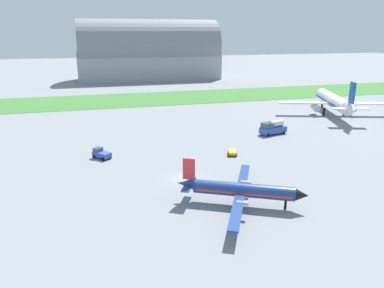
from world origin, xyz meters
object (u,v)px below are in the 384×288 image
at_px(airplane_parked_jet_far, 334,101).
at_px(pushback_tug_by_runway, 101,154).
at_px(airplane_foreground_turboprop, 241,190).
at_px(fuel_truck_near_gate, 273,128).
at_px(baggage_cart_midfield, 232,152).

height_order(airplane_parked_jet_far, pushback_tug_by_runway, airplane_parked_jet_far).
relative_size(airplane_foreground_turboprop, fuel_truck_near_gate, 2.83).
height_order(fuel_truck_near_gate, baggage_cart_midfield, fuel_truck_near_gate).
height_order(airplane_foreground_turboprop, pushback_tug_by_runway, airplane_foreground_turboprop).
height_order(airplane_parked_jet_far, airplane_foreground_turboprop, airplane_parked_jet_far).
xyz_separation_m(airplane_parked_jet_far, airplane_foreground_turboprop, (-47.92, -45.79, -1.71)).
bearing_deg(pushback_tug_by_runway, airplane_foreground_turboprop, 175.41).
bearing_deg(baggage_cart_midfield, fuel_truck_near_gate, -32.09).
bearing_deg(baggage_cart_midfield, pushback_tug_by_runway, 98.34).
height_order(airplane_foreground_turboprop, fuel_truck_near_gate, airplane_foreground_turboprop).
bearing_deg(pushback_tug_by_runway, baggage_cart_midfield, -141.62).
height_order(airplane_foreground_turboprop, baggage_cart_midfield, airplane_foreground_turboprop).
relative_size(airplane_foreground_turboprop, baggage_cart_midfield, 6.86).
bearing_deg(airplane_foreground_turboprop, airplane_parked_jet_far, 70.92).
xyz_separation_m(airplane_foreground_turboprop, baggage_cart_midfield, (6.75, 20.19, -1.75)).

